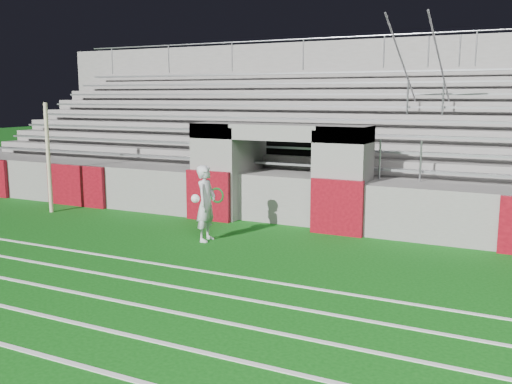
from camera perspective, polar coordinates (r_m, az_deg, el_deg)
The scene contains 6 objects.
ground at distance 12.10m, azimuth -4.67°, elevation -6.35°, with size 90.00×90.00×0.00m, color #0D500F.
field_post at distance 17.32m, azimuth -20.05°, elevation 3.21°, with size 0.11×0.11×3.14m, color beige.
field_markings at distance 8.48m, azimuth -22.95°, elevation -14.16°, with size 28.00×8.09×0.01m.
stadium_structure at distance 19.00m, azimuth 7.79°, elevation 3.98°, with size 26.00×8.48×5.42m.
goalkeeper_with_ball at distance 13.14m, azimuth -5.03°, elevation -1.13°, with size 0.57×0.69×1.76m.
hose_coil at distance 15.14m, azimuth -3.82°, elevation -0.24°, with size 0.53×0.14×0.53m.
Camera 1 is at (6.04, -9.95, 3.31)m, focal length 40.00 mm.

